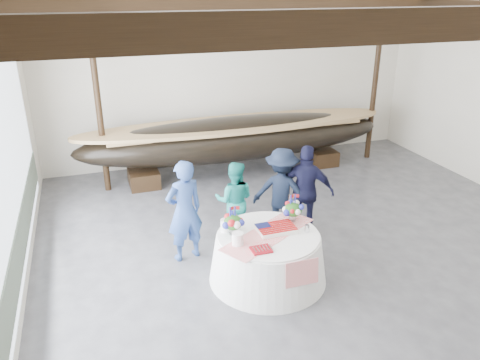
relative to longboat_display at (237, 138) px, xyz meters
name	(u,v)px	position (x,y,z in m)	size (l,w,h in m)	color
floor	(345,273)	(0.31, -4.80, -0.94)	(10.00, 12.00, 0.01)	#3D3D42
wall_back	(234,76)	(0.31, 1.20, 1.31)	(10.00, 0.02, 4.50)	silver
pavilion_structure	(340,17)	(0.31, -3.98, 3.06)	(9.80, 11.76, 4.50)	black
open_bay	(7,188)	(-4.63, -3.80, 0.89)	(0.03, 7.00, 3.20)	silver
longboat_display	(237,138)	(0.00, 0.00, 0.00)	(7.83, 1.57, 1.47)	black
banquet_table	(268,256)	(-0.98, -4.52, -0.53)	(1.90, 1.90, 0.82)	white
tabletop_items	(263,221)	(-1.01, -4.35, 0.03)	(1.79, 1.36, 0.40)	red
guest_woman_blue	(184,211)	(-2.09, -3.48, -0.03)	(0.66, 0.43, 1.82)	navy
guest_woman_teal	(235,200)	(-1.06, -3.04, -0.18)	(0.73, 0.57, 1.51)	teal
guest_man_left	(281,191)	(-0.16, -3.14, -0.09)	(1.10, 0.63, 1.70)	black
guest_man_right	(306,191)	(0.25, -3.34, -0.05)	(1.04, 0.43, 1.77)	black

